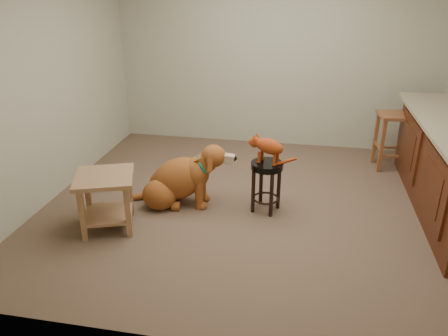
% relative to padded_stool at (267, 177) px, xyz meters
% --- Properties ---
extents(floor, '(4.50, 4.00, 0.01)m').
position_rel_padded_stool_xyz_m(floor, '(-0.10, 0.08, -0.38)').
color(floor, brown).
rests_on(floor, ground).
extents(room_shell, '(4.54, 4.04, 2.62)m').
position_rel_padded_stool_xyz_m(room_shell, '(-0.10, 0.08, 1.29)').
color(room_shell, '#A8A487').
rests_on(room_shell, ground).
extents(padded_stool, '(0.35, 0.35, 0.54)m').
position_rel_padded_stool_xyz_m(padded_stool, '(0.00, 0.00, 0.00)').
color(padded_stool, black).
rests_on(padded_stool, ground).
extents(wood_stool, '(0.43, 0.43, 0.71)m').
position_rel_padded_stool_xyz_m(wood_stool, '(1.44, 1.43, -0.01)').
color(wood_stool, brown).
rests_on(wood_stool, ground).
extents(side_table, '(0.68, 0.68, 0.55)m').
position_rel_padded_stool_xyz_m(side_table, '(-1.47, -0.63, -0.02)').
color(side_table, '#966845').
rests_on(side_table, ground).
extents(golden_retriever, '(1.17, 0.59, 0.74)m').
position_rel_padded_stool_xyz_m(golden_retriever, '(-0.93, -0.02, -0.11)').
color(golden_retriever, brown).
rests_on(golden_retriever, ground).
extents(tabby_kitten, '(0.51, 0.23, 0.32)m').
position_rel_padded_stool_xyz_m(tabby_kitten, '(-0.01, 0.00, 0.33)').
color(tabby_kitten, maroon).
rests_on(tabby_kitten, padded_stool).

